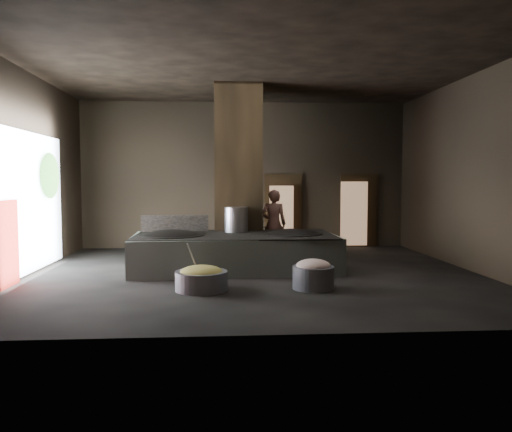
{
  "coord_description": "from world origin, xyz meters",
  "views": [
    {
      "loc": [
        -0.72,
        -11.05,
        2.07
      ],
      "look_at": [
        0.08,
        0.6,
        1.25
      ],
      "focal_mm": 35.0,
      "sensor_mm": 36.0,
      "label": 1
    }
  ],
  "objects": [
    {
      "name": "hearth_platform",
      "position": [
        -0.42,
        0.51,
        0.41
      ],
      "size": [
        4.78,
        2.45,
        0.82
      ],
      "primitive_type": "cube",
      "rotation": [
        0.0,
        0.0,
        0.04
      ],
      "color": "#9EAF9D",
      "rests_on": "ground"
    },
    {
      "name": "ceiling",
      "position": [
        0.0,
        0.0,
        4.55
      ],
      "size": [
        10.0,
        9.0,
        0.1
      ],
      "primitive_type": "cube",
      "color": "black",
      "rests_on": "back_wall"
    },
    {
      "name": "platform_cap",
      "position": [
        -0.42,
        0.51,
        0.82
      ],
      "size": [
        4.59,
        2.2,
        0.03
      ],
      "primitive_type": "cube",
      "color": "black",
      "rests_on": "hearth_platform"
    },
    {
      "name": "meat_basin",
      "position": [
        1.03,
        -1.68,
        0.22
      ],
      "size": [
        0.94,
        0.94,
        0.44
      ],
      "primitive_type": "cylinder",
      "rotation": [
        0.0,
        0.0,
        0.2
      ],
      "color": "slate",
      "rests_on": "ground"
    },
    {
      "name": "veg_fill",
      "position": [
        -1.11,
        -1.66,
        0.35
      ],
      "size": [
        0.81,
        0.81,
        0.25
      ],
      "primitive_type": "ellipsoid",
      "color": "#86A24E",
      "rests_on": "veg_basin"
    },
    {
      "name": "tree_silhouette",
      "position": [
        -4.85,
        1.3,
        2.2
      ],
      "size": [
        0.28,
        1.1,
        1.1
      ],
      "primitive_type": "ellipsoid",
      "color": "#194714",
      "rests_on": "left_opening"
    },
    {
      "name": "front_wall",
      "position": [
        0.0,
        -4.55,
        2.25
      ],
      "size": [
        10.0,
        0.1,
        4.5
      ],
      "primitive_type": "cube",
      "color": "black",
      "rests_on": "ground"
    },
    {
      "name": "wok_left",
      "position": [
        -1.87,
        0.46,
        0.75
      ],
      "size": [
        1.48,
        1.48,
        0.41
      ],
      "primitive_type": "ellipsoid",
      "color": "black",
      "rests_on": "hearth_platform"
    },
    {
      "name": "floor",
      "position": [
        0.0,
        0.0,
        -0.05
      ],
      "size": [
        10.0,
        9.0,
        0.1
      ],
      "primitive_type": "cube",
      "color": "black",
      "rests_on": "ground"
    },
    {
      "name": "veg_basin",
      "position": [
        -1.11,
        -1.66,
        0.18
      ],
      "size": [
        1.19,
        1.19,
        0.37
      ],
      "primitive_type": "cylinder",
      "rotation": [
        0.0,
        0.0,
        -0.24
      ],
      "color": "slate",
      "rests_on": "ground"
    },
    {
      "name": "doorway_near",
      "position": [
        1.2,
        4.45,
        1.1
      ],
      "size": [
        1.18,
        0.08,
        2.38
      ],
      "primitive_type": "cube",
      "color": "black",
      "rests_on": "ground"
    },
    {
      "name": "wok_right_rim",
      "position": [
        0.93,
        0.56,
        0.82
      ],
      "size": [
        1.41,
        1.41,
        0.05
      ],
      "primitive_type": "cylinder",
      "color": "black",
      "rests_on": "hearth_platform"
    },
    {
      "name": "doorway_far_glow",
      "position": [
        3.42,
        4.33,
        1.05
      ],
      "size": [
        0.85,
        0.04,
        2.01
      ],
      "primitive_type": "cube",
      "color": "#8C6647",
      "rests_on": "ground"
    },
    {
      "name": "stock_pot",
      "position": [
        -0.37,
        1.06,
        1.13
      ],
      "size": [
        0.57,
        0.57,
        0.61
      ],
      "primitive_type": "cylinder",
      "color": "#A4A5AB",
      "rests_on": "hearth_platform"
    },
    {
      "name": "right_wall",
      "position": [
        5.05,
        0.0,
        2.25
      ],
      "size": [
        0.1,
        9.0,
        4.5
      ],
      "primitive_type": "cube",
      "color": "black",
      "rests_on": "ground"
    },
    {
      "name": "pillar",
      "position": [
        -0.3,
        1.9,
        2.25
      ],
      "size": [
        1.2,
        1.2,
        4.5
      ],
      "primitive_type": "cube",
      "color": "black",
      "rests_on": "ground"
    },
    {
      "name": "doorway_near_glow",
      "position": [
        1.11,
        4.19,
        1.05
      ],
      "size": [
        0.74,
        0.04,
        1.75
      ],
      "primitive_type": "cube",
      "color": "#8C6647",
      "rests_on": "ground"
    },
    {
      "name": "pavilion_sliver",
      "position": [
        -4.88,
        -1.1,
        0.85
      ],
      "size": [
        0.05,
        0.9,
        1.7
      ],
      "primitive_type": "cube",
      "color": "maroon",
      "rests_on": "ground"
    },
    {
      "name": "wok_right",
      "position": [
        0.93,
        0.56,
        0.75
      ],
      "size": [
        1.38,
        1.38,
        0.39
      ],
      "primitive_type": "ellipsoid",
      "color": "black",
      "rests_on": "hearth_platform"
    },
    {
      "name": "back_wall",
      "position": [
        0.0,
        4.55,
        2.25
      ],
      "size": [
        10.0,
        0.1,
        4.5
      ],
      "primitive_type": "cube",
      "color": "black",
      "rests_on": "ground"
    },
    {
      "name": "left_wall",
      "position": [
        -5.05,
        0.0,
        2.25
      ],
      "size": [
        0.1,
        9.0,
        4.5
      ],
      "primitive_type": "cube",
      "color": "black",
      "rests_on": "ground"
    },
    {
      "name": "left_opening",
      "position": [
        -4.95,
        0.2,
        1.6
      ],
      "size": [
        0.04,
        4.2,
        3.1
      ],
      "primitive_type": "cube",
      "color": "white",
      "rests_on": "ground"
    },
    {
      "name": "meat_fill",
      "position": [
        1.03,
        -1.68,
        0.45
      ],
      "size": [
        0.66,
        0.66,
        0.25
      ],
      "primitive_type": "ellipsoid",
      "color": "tan",
      "rests_on": "meat_basin"
    },
    {
      "name": "ladle",
      "position": [
        -1.26,
        -1.51,
        0.55
      ],
      "size": [
        0.27,
        0.33,
        0.7
      ],
      "primitive_type": "cylinder",
      "rotation": [
        0.49,
        0.0,
        -0.67
      ],
      "color": "#A4A5AB",
      "rests_on": "veg_basin"
    },
    {
      "name": "splash_guard",
      "position": [
        -1.87,
        1.26,
        1.03
      ],
      "size": [
        1.63,
        0.13,
        0.41
      ],
      "primitive_type": "cube",
      "rotation": [
        0.0,
        0.0,
        0.04
      ],
      "color": "black",
      "rests_on": "hearth_platform"
    },
    {
      "name": "cook",
      "position": [
        0.67,
        2.23,
        0.92
      ],
      "size": [
        0.72,
        0.51,
        1.84
      ],
      "primitive_type": "imported",
      "rotation": [
        0.0,
        0.0,
        3.03
      ],
      "color": "brown",
      "rests_on": "ground"
    },
    {
      "name": "doorway_far",
      "position": [
        3.6,
        4.45,
        1.1
      ],
      "size": [
        1.18,
        0.08,
        2.38
      ],
      "primitive_type": "cube",
      "color": "black",
      "rests_on": "ground"
    },
    {
      "name": "wok_left_rim",
      "position": [
        -1.87,
        0.46,
        0.82
      ],
      "size": [
        1.51,
        1.51,
        0.05
      ],
      "primitive_type": "cylinder",
      "color": "black",
      "rests_on": "hearth_platform"
    }
  ]
}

